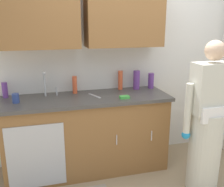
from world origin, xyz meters
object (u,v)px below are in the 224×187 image
Objects in this scene: bottle_water_short at (151,81)px; bottle_dish_liquid at (120,80)px; sink at (50,100)px; knife_on_counter at (95,96)px; person_at_sink at (207,130)px; cup_by_sink at (16,98)px; bottle_water_tall at (75,85)px; bottle_cleaner_spray at (5,90)px; sponge at (125,97)px; bottle_soap at (136,80)px.

bottle_water_short is 0.41m from bottle_dish_liquid.
sink is 2.08× the size of knife_on_counter.
person_at_sink is 2.07m from cup_by_sink.
bottle_water_tall is 1.18× the size of bottle_cleaner_spray.
knife_on_counter is (0.52, -0.00, 0.02)m from sink.
person_at_sink is 9.00× the size of bottle_cleaner_spray.
sponge is (1.32, -0.39, -0.08)m from bottle_cleaner_spray.
bottle_water_short is at bearing -5.65° from bottle_dish_liquid.
person_at_sink is at bearing -24.43° from sink.
sink is at bearing -22.61° from bottle_cleaner_spray.
sponge is (0.83, -0.19, 0.03)m from sink.
bottle_soap is 1.49m from cup_by_sink.
bottle_water_short is at bearing -1.18° from bottle_soap.
person_at_sink is 2.29m from bottle_cleaner_spray.
person_at_sink is 7.62× the size of bottle_water_tall.
bottle_water_short is at bearing 7.41° from cup_by_sink.
sink is 2.78× the size of bottle_cleaner_spray.
sink is 2.06× the size of bottle_dish_liquid.
person_at_sink is 1.08m from bottle_soap.
bottle_water_tall is 0.80m from bottle_cleaner_spray.
bottle_dish_liquid is at bearing 11.55° from cup_by_sink.
bottle_water_tall is 0.59m from bottle_dish_liquid.
sink is 0.36m from cup_by_sink.
person_at_sink is at bearing -62.67° from bottle_soap.
bottle_cleaner_spray is at bearing 118.91° from cup_by_sink.
bottle_water_short is at bearing 37.25° from sponge.
sponge is (0.52, -0.37, -0.09)m from bottle_water_tall.
bottle_water_short reaches higher than cup_by_sink.
bottle_soap reaches higher than bottle_cleaner_spray.
sponge is (-0.07, -0.41, -0.11)m from bottle_dish_liquid.
bottle_cleaner_spray is 0.74× the size of bottle_soap.
bottle_dish_liquid is 2.37× the size of cup_by_sink.
sink is 0.54m from bottle_cleaner_spray.
person_at_sink is 6.75× the size of knife_on_counter.
person_at_sink is 1.30m from knife_on_counter.
bottle_soap reaches higher than bottle_water_short.
cup_by_sink is (-0.67, -0.22, -0.06)m from bottle_water_tall.
knife_on_counter is (-0.38, -0.22, -0.12)m from bottle_dish_liquid.
bottle_dish_liquid is at bearing 125.71° from person_at_sink.
sink is 2.35× the size of bottle_water_tall.
bottle_dish_liquid is 0.43m from sponge.
cup_by_sink is at bearing -109.78° from knife_on_counter.
cup_by_sink is at bearing -168.45° from bottle_dish_liquid.
bottle_soap reaches higher than bottle_water_tall.
knife_on_counter is (0.21, -0.18, -0.10)m from bottle_water_tall.
sink is 1.14m from bottle_soap.
bottle_dish_liquid and bottle_soap have the same top height.
bottle_dish_liquid is (0.59, 0.03, 0.02)m from bottle_water_tall.
bottle_water_tall is 0.71m from cup_by_sink.
sink is 0.38m from bottle_water_tall.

